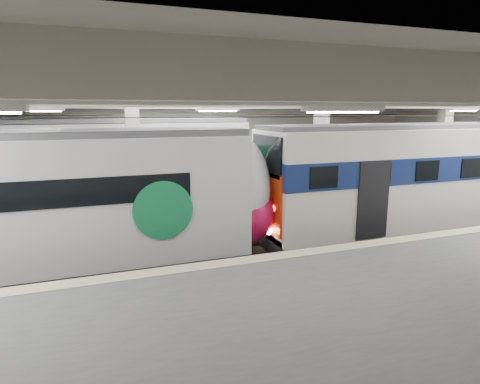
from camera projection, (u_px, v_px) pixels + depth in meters
name	position (u px, v px, depth m)	size (l,w,h in m)	color
station_hall	(256.00, 169.00, 11.63)	(36.00, 24.00, 5.75)	black
modern_emu	(80.00, 206.00, 11.82)	(13.51, 2.79, 4.37)	silver
older_rer	(418.00, 177.00, 15.98)	(13.32, 2.94, 4.40)	white
far_train	(78.00, 172.00, 16.77)	(14.43, 3.29, 4.57)	silver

